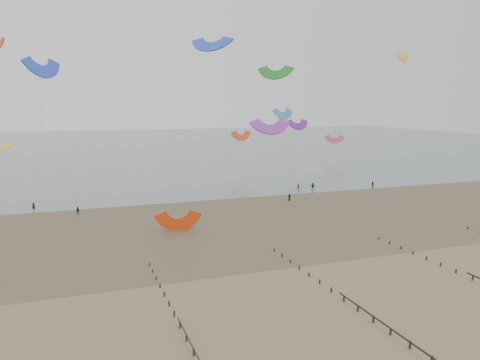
{
  "coord_description": "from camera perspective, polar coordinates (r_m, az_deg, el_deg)",
  "views": [
    {
      "loc": [
        -22.75,
        -47.48,
        21.07
      ],
      "look_at": [
        4.48,
        28.0,
        8.0
      ],
      "focal_mm": 35.0,
      "sensor_mm": 36.0,
      "label": 1
    }
  ],
  "objects": [
    {
      "name": "ground",
      "position": [
        56.71,
        5.48,
        -12.6
      ],
      "size": [
        500.0,
        500.0,
        0.0
      ],
      "primitive_type": "plane",
      "color": "brown",
      "rests_on": "ground"
    },
    {
      "name": "sea_and_shore",
      "position": [
        86.59,
        -6.8,
        -4.89
      ],
      "size": [
        500.0,
        665.0,
        0.03
      ],
      "color": "#475654",
      "rests_on": "ground"
    },
    {
      "name": "groynes",
      "position": [
        44.14,
        21.86,
        -19.28
      ],
      "size": [
        72.16,
        50.16,
        1.0
      ],
      "color": "black",
      "rests_on": "ground"
    },
    {
      "name": "kites_airborne",
      "position": [
        138.23,
        -15.23,
        8.83
      ],
      "size": [
        239.71,
        116.28,
        41.23
      ],
      "color": "#008692",
      "rests_on": "ground"
    },
    {
      "name": "grounded_kite",
      "position": [
        80.12,
        -7.51,
        -6.08
      ],
      "size": [
        7.12,
        5.86,
        3.61
      ],
      "primitive_type": null,
      "rotation": [
        1.54,
        0.0,
        -0.12
      ],
      "color": "red",
      "rests_on": "ground"
    },
    {
      "name": "kitesurfers",
      "position": [
        109.5,
        4.08,
        -1.42
      ],
      "size": [
        79.67,
        11.2,
        1.76
      ],
      "color": "black",
      "rests_on": "ground"
    }
  ]
}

